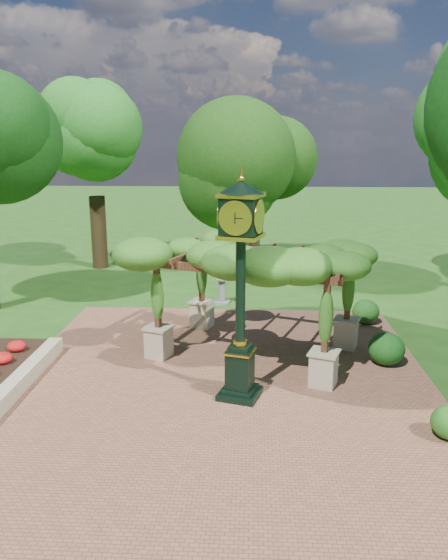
{
  "coord_description": "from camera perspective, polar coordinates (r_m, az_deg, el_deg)",
  "views": [
    {
      "loc": [
        0.69,
        -10.7,
        5.55
      ],
      "look_at": [
        0.0,
        2.5,
        2.2
      ],
      "focal_mm": 35.0,
      "sensor_mm": 36.0,
      "label": 1
    }
  ],
  "objects": [
    {
      "name": "ground",
      "position": [
        12.07,
        -0.64,
        -13.15
      ],
      "size": [
        120.0,
        120.0,
        0.0
      ],
      "primitive_type": "plane",
      "color": "#1E4714",
      "rests_on": "ground"
    },
    {
      "name": "brick_plaza",
      "position": [
        12.96,
        -0.35,
        -11.04
      ],
      "size": [
        10.0,
        12.0,
        0.04
      ],
      "primitive_type": "cube",
      "color": "brown",
      "rests_on": "ground"
    },
    {
      "name": "border_wall",
      "position": [
        13.49,
        -20.72,
        -10.12
      ],
      "size": [
        0.35,
        5.0,
        0.4
      ],
      "primitive_type": "cube",
      "color": "#C6B793",
      "rests_on": "ground"
    },
    {
      "name": "pedestal_clock",
      "position": [
        11.48,
        1.75,
        0.9
      ],
      "size": [
        1.19,
        1.19,
        4.86
      ],
      "rotation": [
        0.0,
        0.0,
        -0.29
      ],
      "color": "black",
      "rests_on": "brick_plaza"
    },
    {
      "name": "pergola",
      "position": [
        14.15,
        3.32,
        2.3
      ],
      "size": [
        5.87,
        4.73,
        3.2
      ],
      "rotation": [
        0.0,
        0.0,
        -0.36
      ],
      "color": "beige",
      "rests_on": "brick_plaza"
    },
    {
      "name": "sundial",
      "position": [
        19.19,
        -0.22,
        -1.32
      ],
      "size": [
        0.58,
        0.58,
        0.93
      ],
      "rotation": [
        0.0,
        0.0,
        -0.15
      ],
      "color": "gray",
      "rests_on": "ground"
    },
    {
      "name": "shrub_mid",
      "position": [
        14.55,
        16.62,
        -6.9
      ],
      "size": [
        1.14,
        1.14,
        0.83
      ],
      "primitive_type": "ellipsoid",
      "rotation": [
        0.0,
        0.0,
        -0.29
      ],
      "color": "#164C15",
      "rests_on": "brick_plaza"
    },
    {
      "name": "shrub_back",
      "position": [
        17.6,
        14.6,
        -3.22
      ],
      "size": [
        1.04,
        1.04,
        0.75
      ],
      "primitive_type": "ellipsoid",
      "rotation": [
        0.0,
        0.0,
        0.3
      ],
      "color": "#225819",
      "rests_on": "brick_plaza"
    },
    {
      "name": "tree_west_far",
      "position": [
        24.9,
        -13.48,
        14.15
      ],
      "size": [
        3.68,
        3.68,
        8.32
      ],
      "color": "#302312",
      "rests_on": "ground"
    },
    {
      "name": "tree_north",
      "position": [
        23.88,
        3.06,
        12.77
      ],
      "size": [
        4.77,
        4.77,
        7.2
      ],
      "color": "#332414",
      "rests_on": "ground"
    }
  ]
}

